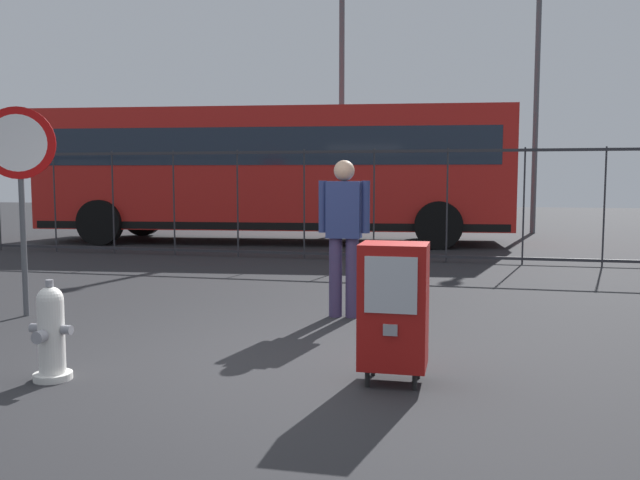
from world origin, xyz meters
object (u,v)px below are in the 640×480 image
(fire_hydrant, at_px, (51,333))
(street_light_far_left, at_px, (537,82))
(bus_near, at_px, (275,168))
(street_light_near_right, at_px, (342,77))
(stop_sign, at_px, (20,167))
(pedestrian, at_px, (344,229))
(newspaper_box_primary, at_px, (394,305))

(fire_hydrant, bearing_deg, street_light_far_left, 72.11)
(bus_near, height_order, street_light_far_left, street_light_far_left)
(street_light_near_right, height_order, street_light_far_left, street_light_near_right)
(street_light_far_left, bearing_deg, fire_hydrant, -107.89)
(stop_sign, bearing_deg, fire_hydrant, -49.45)
(fire_hydrant, distance_m, stop_sign, 2.85)
(fire_hydrant, xyz_separation_m, pedestrian, (1.69, 2.66, 0.60))
(fire_hydrant, distance_m, bus_near, 10.76)
(stop_sign, distance_m, street_light_far_left, 14.12)
(bus_near, bearing_deg, stop_sign, -97.68)
(pedestrian, distance_m, street_light_near_right, 10.76)
(newspaper_box_primary, distance_m, bus_near, 10.88)
(fire_hydrant, xyz_separation_m, stop_sign, (-1.67, 1.95, 1.25))
(fire_hydrant, xyz_separation_m, bus_near, (-1.43, 10.58, 1.36))
(stop_sign, height_order, street_light_far_left, street_light_far_left)
(pedestrian, height_order, bus_near, bus_near)
(bus_near, relative_size, street_light_far_left, 1.56)
(fire_hydrant, relative_size, bus_near, 0.07)
(stop_sign, bearing_deg, bus_near, 88.43)
(stop_sign, bearing_deg, street_light_near_right, 82.70)
(street_light_near_right, distance_m, street_light_far_left, 5.16)
(street_light_near_right, bearing_deg, stop_sign, -97.30)
(newspaper_box_primary, height_order, street_light_far_left, street_light_far_left)
(stop_sign, relative_size, pedestrian, 1.34)
(pedestrian, bearing_deg, street_light_far_left, 75.85)
(fire_hydrant, height_order, stop_sign, stop_sign)
(fire_hydrant, height_order, newspaper_box_primary, newspaper_box_primary)
(pedestrian, height_order, street_light_near_right, street_light_near_right)
(fire_hydrant, distance_m, street_light_near_right, 13.31)
(newspaper_box_primary, distance_m, street_light_near_right, 13.07)
(newspaper_box_primary, xyz_separation_m, bus_near, (-3.89, 10.10, 1.14))
(stop_sign, bearing_deg, pedestrian, 12.02)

